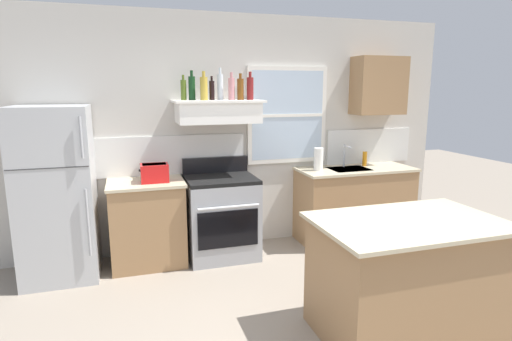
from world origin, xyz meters
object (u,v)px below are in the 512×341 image
Objects in this scene: bottle_rose_pink at (231,88)px; bottle_olive_oil_square at (183,90)px; paper_towel_roll at (318,159)px; refrigerator at (57,194)px; bottle_dark_green_wine at (192,88)px; bottle_red_label_wine at (250,88)px; bottle_balsamic_dark at (212,90)px; kitchen_island at (406,277)px; bottle_amber_wine at (241,89)px; dish_soap_bottle at (365,159)px; stove_range at (221,216)px; bottle_champagne_gold_foil at (204,88)px; bottle_clear_tall at (220,86)px; toaster at (155,173)px.

bottle_olive_oil_square is at bearing 171.19° from bottle_rose_pink.
refrigerator is at bearing -178.79° from paper_towel_roll.
refrigerator is 5.83× the size of bottle_rose_pink.
bottle_dark_green_wine is 1.03× the size of bottle_red_label_wine.
bottle_olive_oil_square is at bearing 172.13° from bottle_red_label_wine.
bottle_balsamic_dark reaches higher than kitchen_island.
bottle_dark_green_wine is 0.53m from bottle_amber_wine.
bottle_rose_pink is 0.10m from bottle_amber_wine.
bottle_dark_green_wine is 0.63m from bottle_red_label_wine.
bottle_balsamic_dark is at bearing -178.97° from dish_soap_bottle.
refrigerator reaches higher than dish_soap_bottle.
stove_range is at bearing -23.89° from bottle_olive_oil_square.
bottle_champagne_gold_foil is 1.00× the size of bottle_red_label_wine.
stove_range is 3.17× the size of bottle_clear_tall.
refrigerator is 1.65m from bottle_olive_oil_square.
bottle_amber_wine is at bearing -5.45° from bottle_rose_pink.
bottle_champagne_gold_foil is 1.58m from paper_towel_roll.
bottle_dark_green_wine is 1.23× the size of bottle_balsamic_dark.
bottle_champagne_gold_foil reaches higher than dish_soap_bottle.
bottle_balsamic_dark reaches higher than dish_soap_bottle.
stove_range is 1.44m from bottle_dark_green_wine.
paper_towel_roll reaches higher than toaster.
stove_range is 3.71× the size of bottle_rose_pink.
bottle_balsamic_dark reaches higher than toaster.
bottle_balsamic_dark is 2.12m from dish_soap_bottle.
bottle_dark_green_wine reaches higher than bottle_amber_wine.
toaster is 1.03m from bottle_champagne_gold_foil.
toaster is at bearing -167.76° from bottle_clear_tall.
bottle_rose_pink is at bearing 27.28° from stove_range.
bottle_olive_oil_square is 0.09m from bottle_dark_green_wine.
bottle_olive_oil_square reaches higher than kitchen_island.
dish_soap_bottle is at bearing 1.03° from bottle_balsamic_dark.
toaster is 1.05× the size of bottle_amber_wine.
bottle_balsamic_dark is at bearing 118.08° from kitchen_island.
bottle_amber_wine reaches higher than refrigerator.
bottle_olive_oil_square is at bearing 7.91° from refrigerator.
bottle_clear_tall is at bearing 73.39° from stove_range.
bottle_olive_oil_square is 0.88× the size of bottle_red_label_wine.
bottle_balsamic_dark is 0.84× the size of bottle_red_label_wine.
bottle_olive_oil_square is (1.30, 0.18, 1.00)m from refrigerator.
bottle_champagne_gold_foil reaches higher than bottle_balsamic_dark.
bottle_dark_green_wine is at bearing 179.77° from dish_soap_bottle.
bottle_rose_pink is at bearing 3.22° from refrigerator.
bottle_clear_tall reaches higher than dish_soap_bottle.
bottle_dark_green_wine is at bearing 179.57° from bottle_clear_tall.
bottle_red_label_wine is at bearing 2.33° from refrigerator.
bottle_dark_green_wine is (0.44, 0.16, 0.87)m from toaster.
stove_range is 1.33m from paper_towel_roll.
bottle_red_label_wine is 0.22× the size of kitchen_island.
bottle_clear_tall is 1.27× the size of paper_towel_roll.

